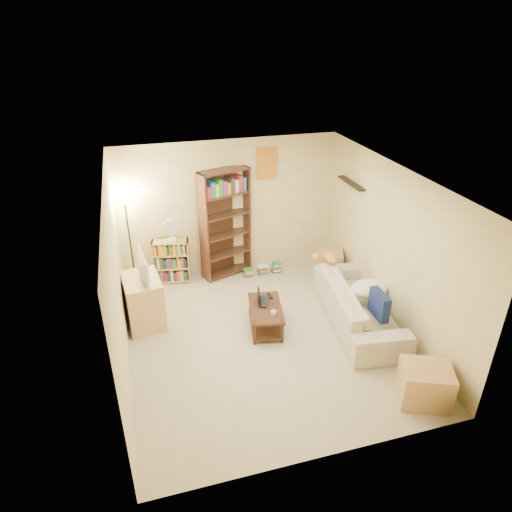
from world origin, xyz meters
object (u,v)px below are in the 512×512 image
coffee_table (266,315)px  desk_fan (171,229)px  sofa (359,304)px  television (139,267)px  laptop (267,302)px  tv_stand (144,301)px  tabby_cat (327,257)px  tall_bookshelf (225,222)px  floor_lamp (127,218)px  short_bookshelf (172,261)px  side_table (330,264)px  end_cabinet (425,384)px  mug (274,313)px

coffee_table → desk_fan: desk_fan is taller
sofa → television: bearing=82.3°
laptop → tv_stand: tv_stand is taller
tabby_cat → tall_bookshelf: tall_bookshelf is taller
desk_fan → floor_lamp: (-0.72, 0.04, 0.28)m
short_bookshelf → desk_fan: size_ratio=1.93×
side_table → sofa: bearing=-96.6°
end_cabinet → laptop: bearing=123.9°
coffee_table → mug: mug is taller
laptop → mug: bearing=-157.5°
tv_stand → mug: bearing=-32.0°
tv_stand → short_bookshelf: size_ratio=0.98×
laptop → tall_bookshelf: size_ratio=0.19×
coffee_table → desk_fan: bearing=133.8°
sofa → short_bookshelf: (-2.68, 2.08, 0.09)m
desk_fan → floor_lamp: bearing=176.6°
tabby_cat → desk_fan: desk_fan is taller
tall_bookshelf → floor_lamp: 1.71m
television → floor_lamp: (-0.10, 1.20, 0.33)m
side_table → end_cabinet: 3.23m
laptop → end_cabinet: 2.55m
floor_lamp → end_cabinet: floor_lamp is taller
television → side_table: television is taller
tabby_cat → tv_stand: size_ratio=0.64×
tabby_cat → short_bookshelf: (-2.50, 1.19, -0.33)m
tv_stand → side_table: bearing=3.5°
tv_stand → floor_lamp: (-0.10, 1.20, 0.94)m
tall_bookshelf → television: bearing=-161.4°
coffee_table → mug: bearing=-67.8°
sofa → short_bookshelf: size_ratio=2.83×
laptop → floor_lamp: 2.77m
floor_lamp → tall_bookshelf: bearing=0.0°
side_table → coffee_table: bearing=-143.0°
sofa → floor_lamp: (-3.35, 2.08, 1.02)m
tv_stand → floor_lamp: floor_lamp is taller
tabby_cat → television: (-3.08, -0.00, 0.27)m
tabby_cat → side_table: 0.82m
coffee_table → desk_fan: 2.30m
laptop → tv_stand: size_ratio=0.48×
mug → tv_stand: (-1.84, 0.90, -0.03)m
sofa → side_table: size_ratio=4.57×
tabby_cat → end_cabinet: tabby_cat is taller
short_bookshelf → side_table: 2.92m
laptop → short_bookshelf: (-1.27, 1.73, 0.01)m
desk_fan → side_table: (2.80, -0.58, -0.80)m
desk_fan → tv_stand: bearing=-118.2°
tv_stand → tall_bookshelf: 2.10m
tv_stand → floor_lamp: bearing=88.8°
end_cabinet → floor_lamp: bearing=131.2°
mug → short_bookshelf: 2.45m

